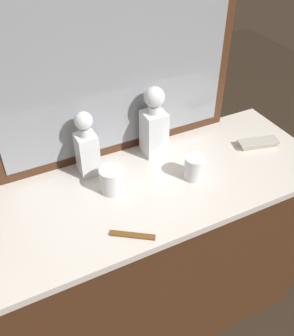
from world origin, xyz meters
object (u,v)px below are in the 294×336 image
at_px(crystal_tumbler_left, 194,168).
at_px(silver_brush_far_right, 258,143).
at_px(crystal_decanter_far_right, 154,128).
at_px(crystal_tumbler_far_left, 112,181).
at_px(crystal_decanter_center, 87,150).
at_px(tortoiseshell_comb, 133,235).

xyz_separation_m(crystal_tumbler_left, silver_brush_far_right, (0.34, 0.05, -0.03)).
bearing_deg(crystal_decanter_far_right, crystal_tumbler_left, -73.28).
xyz_separation_m(crystal_decanter_far_right, crystal_tumbler_far_left, (-0.23, -0.13, -0.07)).
xyz_separation_m(crystal_decanter_center, crystal_tumbler_left, (0.33, -0.20, -0.06)).
relative_size(crystal_tumbler_far_left, silver_brush_far_right, 0.53).
bearing_deg(crystal_decanter_center, crystal_tumbler_left, -30.64).
distance_m(crystal_decanter_far_right, crystal_tumbler_left, 0.22).
xyz_separation_m(crystal_decanter_center, silver_brush_far_right, (0.67, -0.15, -0.09)).
distance_m(crystal_decanter_center, silver_brush_far_right, 0.69).
distance_m(silver_brush_far_right, tortoiseshell_comb, 0.69).
xyz_separation_m(crystal_decanter_center, tortoiseshell_comb, (0.01, -0.35, -0.10)).
height_order(crystal_decanter_far_right, silver_brush_far_right, crystal_decanter_far_right).
height_order(crystal_decanter_center, silver_brush_far_right, crystal_decanter_center).
bearing_deg(crystal_tumbler_far_left, crystal_tumbler_left, -13.32).
distance_m(crystal_decanter_center, crystal_tumbler_left, 0.39).
xyz_separation_m(crystal_decanter_far_right, crystal_tumbler_left, (0.06, -0.20, -0.07)).
bearing_deg(crystal_decanter_center, crystal_tumbler_far_left, -72.60).
xyz_separation_m(crystal_tumbler_far_left, tortoiseshell_comb, (-0.03, -0.22, -0.04)).
bearing_deg(crystal_tumbler_left, crystal_decanter_center, 149.36).
relative_size(crystal_decanter_far_right, silver_brush_far_right, 1.66).
distance_m(crystal_tumbler_left, tortoiseshell_comb, 0.36).
xyz_separation_m(crystal_decanter_center, crystal_decanter_far_right, (0.27, 0.00, 0.01)).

